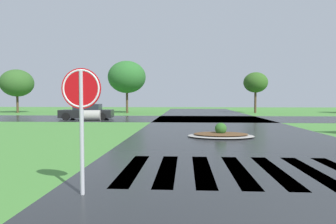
# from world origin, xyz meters

# --- Properties ---
(asphalt_roadway) EXTENTS (9.77, 80.00, 0.01)m
(asphalt_roadway) POSITION_xyz_m (0.00, 10.00, 0.00)
(asphalt_roadway) COLOR #232628
(asphalt_roadway) RESTS_ON ground
(asphalt_cross_road) EXTENTS (90.00, 8.79, 0.01)m
(asphalt_cross_road) POSITION_xyz_m (0.00, 23.59, 0.00)
(asphalt_cross_road) COLOR #232628
(asphalt_cross_road) RESTS_ON ground
(crosswalk_stripes) EXTENTS (7.65, 3.44, 0.01)m
(crosswalk_stripes) POSITION_xyz_m (0.00, 4.19, 0.00)
(crosswalk_stripes) COLOR white
(crosswalk_stripes) RESTS_ON ground
(stop_sign) EXTENTS (0.76, 0.08, 2.39)m
(stop_sign) POSITION_xyz_m (-4.18, 2.10, 1.77)
(stop_sign) COLOR #B2B5BA
(stop_sign) RESTS_ON ground
(median_island) EXTENTS (3.14, 2.12, 0.68)m
(median_island) POSITION_xyz_m (-0.56, 10.78, 0.13)
(median_island) COLOR #9E9B93
(median_island) RESTS_ON ground
(car_dark_suv) EXTENTS (4.61, 2.35, 1.36)m
(car_dark_suv) POSITION_xyz_m (-10.85, 22.07, 0.64)
(car_dark_suv) COLOR black
(car_dark_suv) RESTS_ON ground
(drainage_pipe_stack) EXTENTS (1.60, 1.04, 0.86)m
(drainage_pipe_stack) POSITION_xyz_m (-10.11, 20.94, 0.43)
(drainage_pipe_stack) COLOR #9E9B93
(drainage_pipe_stack) RESTS_ON ground
(background_treeline) EXTENTS (48.37, 4.83, 6.59)m
(background_treeline) POSITION_xyz_m (-4.01, 33.91, 4.05)
(background_treeline) COLOR #4C3823
(background_treeline) RESTS_ON ground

